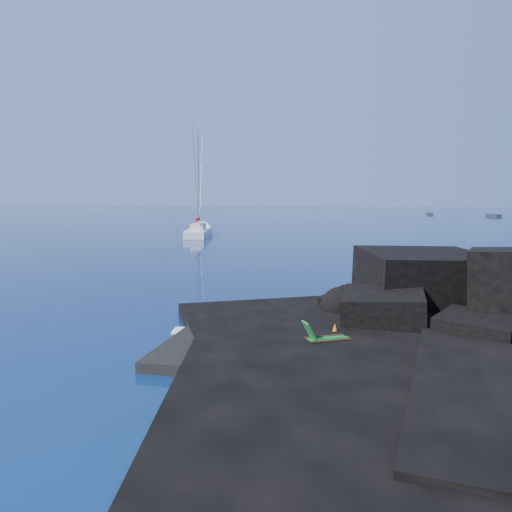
% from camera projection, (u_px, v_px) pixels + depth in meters
% --- Properties ---
extents(ground, '(400.00, 400.00, 0.00)m').
position_uv_depth(ground, '(158.00, 353.00, 17.28)').
color(ground, '#030833').
rests_on(ground, ground).
extents(beach, '(9.08, 6.86, 0.70)m').
position_uv_depth(beach, '(288.00, 353.00, 17.21)').
color(beach, black).
rests_on(beach, ground).
extents(surf_foam, '(10.00, 8.00, 0.06)m').
position_uv_depth(surf_foam, '(306.00, 321.00, 21.58)').
color(surf_foam, white).
rests_on(surf_foam, ground).
extents(sailboat, '(4.24, 13.20, 13.60)m').
position_uv_depth(sailboat, '(199.00, 236.00, 64.18)').
color(sailboat, silver).
rests_on(sailboat, ground).
extents(deck_chair, '(1.63, 1.19, 1.03)m').
position_uv_depth(deck_chair, '(328.00, 333.00, 16.64)').
color(deck_chair, '#186F28').
rests_on(deck_chair, beach).
extents(towel, '(1.91, 1.24, 0.05)m').
position_uv_depth(towel, '(319.00, 343.00, 17.17)').
color(towel, silver).
rests_on(towel, beach).
extents(sunbather, '(1.66, 0.77, 0.22)m').
position_uv_depth(sunbather, '(319.00, 339.00, 17.16)').
color(sunbather, tan).
rests_on(sunbather, towel).
extents(marker_cone, '(0.43, 0.43, 0.54)m').
position_uv_depth(marker_cone, '(335.00, 331.00, 17.71)').
color(marker_cone, orange).
rests_on(marker_cone, beach).
extents(distant_boat_a, '(1.61, 4.17, 0.54)m').
position_uv_depth(distant_boat_a, '(430.00, 215.00, 129.39)').
color(distant_boat_a, '#2A2A2F').
rests_on(distant_boat_a, ground).
extents(distant_boat_b, '(2.40, 4.75, 0.61)m').
position_uv_depth(distant_boat_b, '(494.00, 217.00, 119.15)').
color(distant_boat_b, '#28292E').
rests_on(distant_boat_b, ground).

